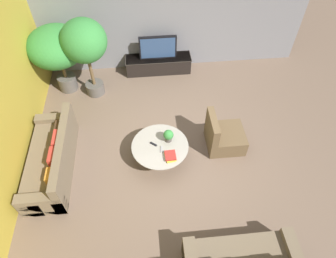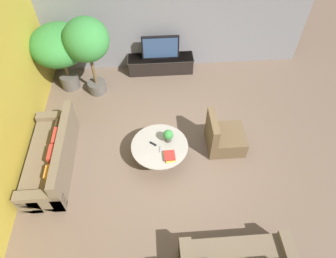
{
  "view_description": "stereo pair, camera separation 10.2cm",
  "coord_description": "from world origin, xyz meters",
  "px_view_note": "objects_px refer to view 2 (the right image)",
  "views": [
    {
      "loc": [
        -0.6,
        -3.84,
        5.37
      ],
      "look_at": [
        -0.2,
        0.27,
        0.55
      ],
      "focal_mm": 32.0,
      "sensor_mm": 36.0,
      "label": 1
    },
    {
      "loc": [
        -0.5,
        -3.85,
        5.37
      ],
      "look_at": [
        -0.2,
        0.27,
        0.55
      ],
      "focal_mm": 32.0,
      "sensor_mm": 36.0,
      "label": 2
    }
  ],
  "objects_px": {
    "couch_by_wall": "(53,157)",
    "potted_plant_tabletop": "(168,136)",
    "media_console": "(161,64)",
    "television": "(160,47)",
    "coffee_table": "(160,149)",
    "armchair_wicker": "(223,138)",
    "potted_palm_corner": "(87,43)",
    "potted_palm_tall": "(59,47)"
  },
  "relations": [
    {
      "from": "potted_palm_corner",
      "to": "potted_plant_tabletop",
      "type": "xyz_separation_m",
      "value": [
        1.71,
        -2.14,
        -0.89
      ]
    },
    {
      "from": "potted_palm_corner",
      "to": "coffee_table",
      "type": "bearing_deg",
      "value": -56.14
    },
    {
      "from": "couch_by_wall",
      "to": "armchair_wicker",
      "type": "distance_m",
      "value": 3.64
    },
    {
      "from": "potted_plant_tabletop",
      "to": "media_console",
      "type": "bearing_deg",
      "value": 89.97
    },
    {
      "from": "couch_by_wall",
      "to": "potted_palm_tall",
      "type": "xyz_separation_m",
      "value": [
        -0.02,
        2.53,
        0.95
      ]
    },
    {
      "from": "potted_plant_tabletop",
      "to": "television",
      "type": "bearing_deg",
      "value": 89.97
    },
    {
      "from": "couch_by_wall",
      "to": "potted_plant_tabletop",
      "type": "xyz_separation_m",
      "value": [
        2.41,
        0.16,
        0.29
      ]
    },
    {
      "from": "coffee_table",
      "to": "potted_palm_tall",
      "type": "height_order",
      "value": "potted_palm_tall"
    },
    {
      "from": "media_console",
      "to": "potted_plant_tabletop",
      "type": "distance_m",
      "value": 2.9
    },
    {
      "from": "couch_by_wall",
      "to": "potted_palm_corner",
      "type": "relative_size",
      "value": 1.06
    },
    {
      "from": "television",
      "to": "coffee_table",
      "type": "distance_m",
      "value": 3.04
    },
    {
      "from": "armchair_wicker",
      "to": "potted_plant_tabletop",
      "type": "height_order",
      "value": "armchair_wicker"
    },
    {
      "from": "media_console",
      "to": "television",
      "type": "relative_size",
      "value": 1.81
    },
    {
      "from": "coffee_table",
      "to": "couch_by_wall",
      "type": "bearing_deg",
      "value": -179.03
    },
    {
      "from": "potted_palm_corner",
      "to": "couch_by_wall",
      "type": "bearing_deg",
      "value": -107.13
    },
    {
      "from": "potted_palm_corner",
      "to": "potted_plant_tabletop",
      "type": "bearing_deg",
      "value": -51.41
    },
    {
      "from": "potted_palm_tall",
      "to": "armchair_wicker",
      "type": "bearing_deg",
      "value": -31.81
    },
    {
      "from": "television",
      "to": "potted_palm_corner",
      "type": "xyz_separation_m",
      "value": [
        -1.71,
        -0.74,
        0.71
      ]
    },
    {
      "from": "coffee_table",
      "to": "potted_plant_tabletop",
      "type": "bearing_deg",
      "value": 33.04
    },
    {
      "from": "couch_by_wall",
      "to": "armchair_wicker",
      "type": "bearing_deg",
      "value": 94.22
    },
    {
      "from": "potted_plant_tabletop",
      "to": "couch_by_wall",
      "type": "bearing_deg",
      "value": -176.2
    },
    {
      "from": "media_console",
      "to": "potted_palm_tall",
      "type": "distance_m",
      "value": 2.68
    },
    {
      "from": "media_console",
      "to": "potted_plant_tabletop",
      "type": "bearing_deg",
      "value": -90.03
    },
    {
      "from": "television",
      "to": "potted_palm_corner",
      "type": "relative_size",
      "value": 0.48
    },
    {
      "from": "couch_by_wall",
      "to": "potted_plant_tabletop",
      "type": "relative_size",
      "value": 7.47
    },
    {
      "from": "couch_by_wall",
      "to": "armchair_wicker",
      "type": "relative_size",
      "value": 2.54
    },
    {
      "from": "television",
      "to": "potted_plant_tabletop",
      "type": "relative_size",
      "value": 3.39
    },
    {
      "from": "media_console",
      "to": "armchair_wicker",
      "type": "bearing_deg",
      "value": -66.23
    },
    {
      "from": "media_console",
      "to": "couch_by_wall",
      "type": "height_order",
      "value": "couch_by_wall"
    },
    {
      "from": "television",
      "to": "potted_palm_tall",
      "type": "bearing_deg",
      "value": -168.37
    },
    {
      "from": "television",
      "to": "armchair_wicker",
      "type": "height_order",
      "value": "television"
    },
    {
      "from": "television",
      "to": "coffee_table",
      "type": "height_order",
      "value": "television"
    },
    {
      "from": "potted_plant_tabletop",
      "to": "potted_palm_tall",
      "type": "bearing_deg",
      "value": 135.69
    },
    {
      "from": "media_console",
      "to": "potted_palm_corner",
      "type": "relative_size",
      "value": 0.87
    },
    {
      "from": "coffee_table",
      "to": "potted_palm_corner",
      "type": "xyz_separation_m",
      "value": [
        -1.52,
        2.26,
        1.18
      ]
    },
    {
      "from": "media_console",
      "to": "potted_palm_corner",
      "type": "height_order",
      "value": "potted_palm_corner"
    },
    {
      "from": "potted_palm_corner",
      "to": "television",
      "type": "bearing_deg",
      "value": 23.3
    },
    {
      "from": "coffee_table",
      "to": "potted_plant_tabletop",
      "type": "relative_size",
      "value": 4.08
    },
    {
      "from": "armchair_wicker",
      "to": "potted_plant_tabletop",
      "type": "relative_size",
      "value": 2.94
    },
    {
      "from": "couch_by_wall",
      "to": "potted_plant_tabletop",
      "type": "bearing_deg",
      "value": 93.8
    },
    {
      "from": "television",
      "to": "media_console",
      "type": "bearing_deg",
      "value": 90.0
    },
    {
      "from": "media_console",
      "to": "coffee_table",
      "type": "relative_size",
      "value": 1.51
    }
  ]
}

